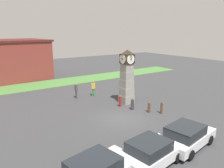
# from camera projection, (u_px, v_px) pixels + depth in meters

# --- Properties ---
(ground_plane) EXTENTS (87.42, 87.42, 0.00)m
(ground_plane) POSITION_uv_depth(u_px,v_px,m) (122.00, 118.00, 18.96)
(ground_plane) COLOR #38383A
(clock_tower) EXTENTS (1.50, 1.44, 5.58)m
(clock_tower) POSITION_uv_depth(u_px,v_px,m) (127.00, 78.00, 22.44)
(clock_tower) COLOR gray
(clock_tower) RESTS_ON ground_plane
(bollard_near_tower) EXTENTS (0.25, 0.25, 1.10)m
(bollard_near_tower) POSITION_uv_depth(u_px,v_px,m) (120.00, 101.00, 21.83)
(bollard_near_tower) COLOR maroon
(bollard_near_tower) RESTS_ON ground_plane
(bollard_mid_row) EXTENTS (0.30, 0.30, 1.10)m
(bollard_mid_row) POSITION_uv_depth(u_px,v_px,m) (132.00, 104.00, 20.95)
(bollard_mid_row) COLOR #333338
(bollard_mid_row) RESTS_ON ground_plane
(bollard_far_row) EXTENTS (0.25, 0.25, 1.01)m
(bollard_far_row) POSITION_uv_depth(u_px,v_px,m) (149.00, 107.00, 20.23)
(bollard_far_row) COLOR brown
(bollard_far_row) RESTS_ON ground_plane
(bollard_end_row) EXTENTS (0.22, 0.22, 1.12)m
(bollard_end_row) POSITION_uv_depth(u_px,v_px,m) (162.00, 108.00, 19.96)
(bollard_end_row) COLOR brown
(bollard_end_row) RESTS_ON ground_plane
(car_near_tower) EXTENTS (4.14, 2.47, 1.53)m
(car_near_tower) POSITION_uv_depth(u_px,v_px,m) (151.00, 152.00, 12.23)
(car_near_tower) COLOR silver
(car_near_tower) RESTS_ON ground_plane
(car_by_building) EXTENTS (4.52, 2.61, 1.52)m
(car_by_building) POSITION_uv_depth(u_px,v_px,m) (187.00, 136.00, 14.15)
(car_by_building) COLOR silver
(car_by_building) RESTS_ON ground_plane
(pedestrian_near_bench) EXTENTS (0.47, 0.42, 1.79)m
(pedestrian_near_bench) POSITION_uv_depth(u_px,v_px,m) (93.00, 87.00, 25.24)
(pedestrian_near_bench) COLOR #338C4C
(pedestrian_near_bench) RESTS_ON ground_plane
(pedestrian_by_cars) EXTENTS (0.31, 0.44, 1.70)m
(pedestrian_by_cars) POSITION_uv_depth(u_px,v_px,m) (76.00, 90.00, 24.43)
(pedestrian_by_cars) COLOR #3F3F47
(pedestrian_by_cars) RESTS_ON ground_plane
(grass_verge_far) EXTENTS (52.45, 4.74, 0.04)m
(grass_verge_far) POSITION_uv_depth(u_px,v_px,m) (34.00, 86.00, 30.07)
(grass_verge_far) COLOR #477A38
(grass_verge_far) RESTS_ON ground_plane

